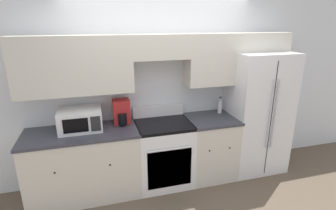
% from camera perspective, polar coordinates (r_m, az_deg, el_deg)
% --- Properties ---
extents(ground_plane, '(12.00, 12.00, 0.00)m').
position_cam_1_polar(ground_plane, '(3.72, 1.39, -18.60)').
color(ground_plane, brown).
extents(wall_back, '(8.00, 0.39, 2.60)m').
position_cam_1_polar(wall_back, '(3.64, -1.16, 5.92)').
color(wall_back, silver).
rests_on(wall_back, ground_plane).
extents(lower_cabinets_left, '(1.40, 0.64, 0.90)m').
position_cam_1_polar(lower_cabinets_left, '(3.63, -17.73, -12.11)').
color(lower_cabinets_left, beige).
rests_on(lower_cabinets_left, ground_plane).
extents(lower_cabinets_right, '(0.69, 0.64, 0.90)m').
position_cam_1_polar(lower_cabinets_right, '(3.94, 9.06, -8.94)').
color(lower_cabinets_right, beige).
rests_on(lower_cabinets_right, ground_plane).
extents(oven_range, '(0.74, 0.65, 1.06)m').
position_cam_1_polar(oven_range, '(3.71, -0.96, -10.34)').
color(oven_range, white).
rests_on(oven_range, ground_plane).
extents(refrigerator, '(0.84, 0.75, 1.80)m').
position_cam_1_polar(refrigerator, '(4.16, 18.55, -1.49)').
color(refrigerator, white).
rests_on(refrigerator, ground_plane).
extents(microwave, '(0.52, 0.41, 0.27)m').
position_cam_1_polar(microwave, '(3.46, -18.53, -3.00)').
color(microwave, white).
rests_on(microwave, lower_cabinets_left).
extents(bottle, '(0.06, 0.06, 0.24)m').
position_cam_1_polar(bottle, '(3.96, 11.23, -0.34)').
color(bottle, silver).
rests_on(bottle, lower_cabinets_right).
extents(electric_kettle, '(0.22, 0.23, 0.33)m').
position_cam_1_polar(electric_kettle, '(3.51, -10.08, -1.61)').
color(electric_kettle, '#B22323').
rests_on(electric_kettle, lower_cabinets_left).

